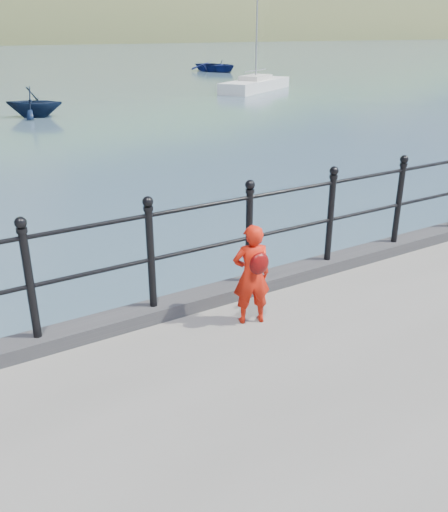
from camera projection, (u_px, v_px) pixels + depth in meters
ground at (199, 372)px, 6.57m from camera, size 600.00×600.00×0.00m
kerb at (203, 298)px, 6.03m from camera, size 60.00×0.30×0.15m
railing at (202, 235)px, 5.74m from camera, size 18.11×0.11×1.20m
far_shore at (1, 99)px, 222.39m from camera, size 830.00×200.00×156.00m
child at (252, 274)px, 5.50m from camera, size 0.45×0.37×1.07m
launch_blue at (217, 66)px, 52.86m from camera, size 4.42×5.66×1.07m
launch_navy at (34, 102)px, 25.32m from camera, size 3.47×3.37×1.40m
sailboat_near at (255, 85)px, 36.48m from camera, size 7.15×5.31×9.67m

